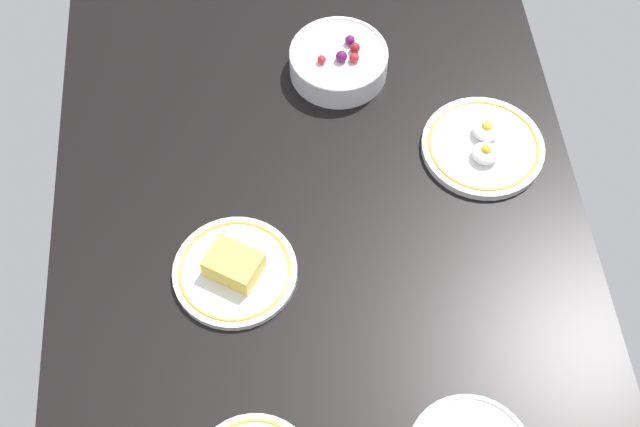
# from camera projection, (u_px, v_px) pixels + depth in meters

# --- Properties ---
(dining_table) EXTENTS (1.23, 0.89, 0.04)m
(dining_table) POSITION_uv_depth(u_px,v_px,m) (320.00, 226.00, 1.43)
(dining_table) COLOR black
(dining_table) RESTS_ON ground
(bowl_berries) EXTENTS (0.18, 0.18, 0.07)m
(bowl_berries) POSITION_uv_depth(u_px,v_px,m) (339.00, 61.00, 1.56)
(bowl_berries) COLOR silver
(bowl_berries) RESTS_ON dining_table
(plate_eggs) EXTENTS (0.21, 0.21, 0.05)m
(plate_eggs) POSITION_uv_depth(u_px,v_px,m) (483.00, 146.00, 1.48)
(plate_eggs) COLOR silver
(plate_eggs) RESTS_ON dining_table
(plate_cheese) EXTENTS (0.20, 0.20, 0.05)m
(plate_cheese) POSITION_uv_depth(u_px,v_px,m) (235.00, 270.00, 1.35)
(plate_cheese) COLOR silver
(plate_cheese) RESTS_ON dining_table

